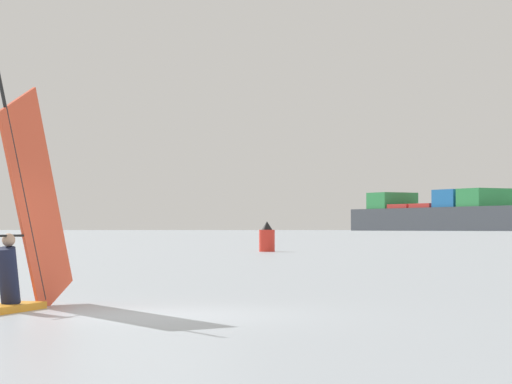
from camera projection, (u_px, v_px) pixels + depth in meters
ground_plane at (152, 315)px, 17.35m from camera, size 4000.00×4000.00×0.00m
windsurfer at (20, 246)px, 18.46m from camera, size 0.69×3.92×4.20m
cargo_ship at (458, 214)px, 654.05m from camera, size 141.56×147.07×37.69m
distant_headland at (328, 220)px, 1235.47m from camera, size 1276.49×487.91×22.69m
channel_buoy at (267, 238)px, 65.00m from camera, size 0.92×0.92×1.78m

